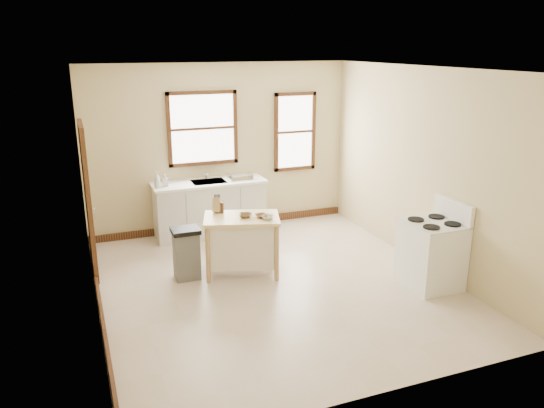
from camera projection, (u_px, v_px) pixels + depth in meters
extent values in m
plane|color=beige|center=(274.00, 284.00, 7.08)|extent=(5.00, 5.00, 0.00)
plane|color=white|center=(275.00, 69.00, 6.27)|extent=(5.00, 5.00, 0.00)
cube|color=tan|center=(221.00, 148.00, 8.91)|extent=(4.50, 0.04, 2.80)
cube|color=tan|center=(87.00, 201.00, 5.90)|extent=(0.04, 5.00, 2.80)
cube|color=tan|center=(423.00, 169.00, 7.45)|extent=(0.04, 5.00, 2.80)
cube|color=black|center=(88.00, 200.00, 7.18)|extent=(0.06, 0.90, 2.10)
cube|color=black|center=(223.00, 224.00, 9.27)|extent=(4.50, 0.04, 0.12)
cube|color=black|center=(101.00, 309.00, 6.30)|extent=(0.04, 5.00, 0.12)
cylinder|color=silver|center=(206.00, 173.00, 8.81)|extent=(0.03, 0.03, 0.22)
imported|color=#B2B2B2|center=(157.00, 180.00, 8.26)|extent=(0.13, 0.13, 0.25)
imported|color=#B2B2B2|center=(165.00, 180.00, 8.37)|extent=(0.09, 0.10, 0.19)
cylinder|color=#482913|center=(222.00, 208.00, 7.34)|extent=(0.06, 0.06, 0.15)
imported|color=brown|center=(245.00, 216.00, 7.18)|extent=(0.24, 0.24, 0.04)
imported|color=brown|center=(261.00, 216.00, 7.18)|extent=(0.19, 0.19, 0.04)
imported|color=silver|center=(268.00, 217.00, 7.10)|extent=(0.16, 0.16, 0.05)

